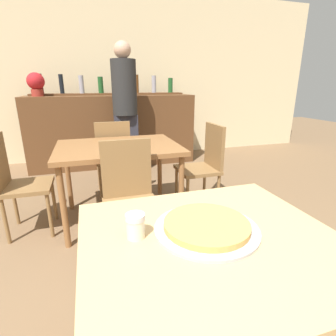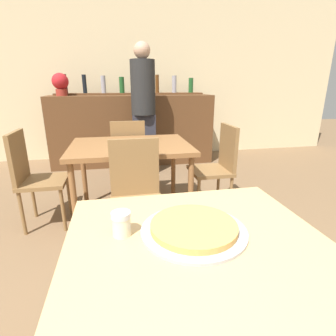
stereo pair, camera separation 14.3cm
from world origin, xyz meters
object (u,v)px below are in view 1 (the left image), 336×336
(chair_far_side_back, at_px, (113,154))
(potted_plant, at_px, (36,83))
(chair_far_side_left, at_px, (15,179))
(pizza_tray, at_px, (205,227))
(chair_far_side_right, at_px, (205,162))
(cheese_shaker, at_px, (136,226))
(person_standing, at_px, (125,106))
(chair_far_side_front, at_px, (129,193))

(chair_far_side_back, xyz_separation_m, potted_plant, (-0.90, 1.29, 0.79))
(chair_far_side_left, bearing_deg, potted_plant, 0.41)
(potted_plant, bearing_deg, pizza_tray, -73.29)
(chair_far_side_back, height_order, chair_far_side_right, same)
(chair_far_side_back, bearing_deg, chair_far_side_right, 146.25)
(chair_far_side_left, bearing_deg, chair_far_side_back, -56.25)
(chair_far_side_right, distance_m, potted_plant, 2.72)
(cheese_shaker, distance_m, person_standing, 2.95)
(chair_far_side_back, distance_m, potted_plant, 1.76)
(cheese_shaker, relative_size, person_standing, 0.05)
(chair_far_side_back, xyz_separation_m, cheese_shaker, (-0.12, -2.16, 0.28))
(pizza_tray, distance_m, person_standing, 2.96)
(chair_far_side_right, bearing_deg, person_standing, -155.59)
(chair_far_side_front, relative_size, chair_far_side_left, 1.00)
(chair_far_side_front, distance_m, person_standing, 2.03)
(chair_far_side_front, distance_m, chair_far_side_left, 1.07)
(chair_far_side_right, relative_size, potted_plant, 2.74)
(person_standing, xyz_separation_m, potted_plant, (-1.17, 0.53, 0.30))
(chair_far_side_front, bearing_deg, pizza_tray, -81.83)
(chair_far_side_front, height_order, pizza_tray, chair_far_side_front)
(chair_far_side_front, xyz_separation_m, pizza_tray, (0.14, -1.00, 0.25))
(chair_far_side_front, relative_size, chair_far_side_back, 1.00)
(pizza_tray, bearing_deg, chair_far_side_back, 93.76)
(chair_far_side_back, bearing_deg, person_standing, -109.65)
(cheese_shaker, xyz_separation_m, person_standing, (0.39, 2.92, 0.20))
(pizza_tray, height_order, potted_plant, potted_plant)
(potted_plant, bearing_deg, chair_far_side_right, -46.51)
(chair_far_side_left, distance_m, pizza_tray, 1.92)
(chair_far_side_back, relative_size, pizza_tray, 2.23)
(chair_far_side_right, bearing_deg, potted_plant, -136.51)
(chair_far_side_front, relative_size, potted_plant, 2.74)
(chair_far_side_front, distance_m, chair_far_side_back, 1.19)
(chair_far_side_left, relative_size, pizza_tray, 2.23)
(chair_far_side_back, distance_m, cheese_shaker, 2.18)
(cheese_shaker, bearing_deg, chair_far_side_back, 86.80)
(cheese_shaker, bearing_deg, pizza_tray, -7.02)
(chair_far_side_front, bearing_deg, potted_plant, 109.98)
(chair_far_side_back, height_order, chair_far_side_left, same)
(chair_far_side_back, relative_size, person_standing, 0.49)
(pizza_tray, bearing_deg, potted_plant, 106.71)
(chair_far_side_front, xyz_separation_m, person_standing, (0.27, 1.95, 0.49))
(chair_far_side_right, bearing_deg, cheese_shaker, -32.84)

